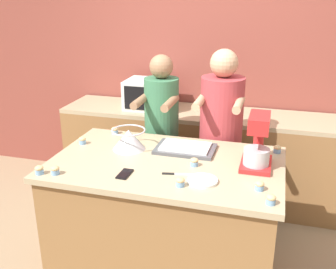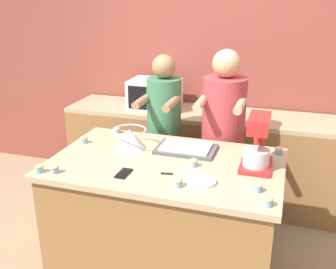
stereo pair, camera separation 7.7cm
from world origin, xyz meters
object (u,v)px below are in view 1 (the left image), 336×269
stand_mixer (258,144)px  mixing_bowl (129,139)px  cupcake_3 (39,170)px  small_plate (202,181)px  cupcake_7 (277,149)px  cupcake_5 (115,130)px  cupcake_6 (55,170)px  knife (177,174)px  baking_tray (185,148)px  cupcake_0 (82,140)px  person_left (162,138)px  cupcake_1 (180,182)px  cupcake_2 (260,186)px  cell_phone (125,174)px  cupcake_4 (271,199)px  microwave_oven (151,94)px  person_right (220,142)px  cupcake_8 (194,162)px

stand_mixer → mixing_bowl: size_ratio=1.45×
cupcake_3 → small_plate: bearing=9.8°
stand_mixer → cupcake_7: size_ratio=6.31×
cupcake_5 → cupcake_6: 0.81m
knife → cupcake_5: size_ratio=3.80×
baking_tray → cupcake_0: cupcake_0 is taller
person_left → cupcake_1: bearing=-67.4°
person_left → knife: size_ratio=7.12×
stand_mixer → cupcake_6: size_ratio=6.31×
cupcake_2 → cupcake_1: bearing=-169.9°
cell_phone → cupcake_4: cupcake_4 is taller
cupcake_4 → cupcake_6: 1.34m
stand_mixer → cupcake_2: stand_mixer is taller
baking_tray → knife: 0.41m
cupcake_5 → cupcake_1: bearing=-45.1°
baking_tray → knife: baking_tray is taller
knife → cupcake_1: cupcake_1 is taller
cupcake_3 → cupcake_0: bearing=87.9°
mixing_bowl → cell_phone: mixing_bowl is taller
small_plate → cupcake_5: (-0.86, 0.65, 0.02)m
cupcake_0 → cupcake_3: same height
stand_mixer → cupcake_4: (0.11, -0.48, -0.13)m
mixing_bowl → knife: bearing=-35.5°
microwave_oven → cupcake_3: 1.69m
cell_phone → cupcake_4: (0.91, -0.12, 0.02)m
person_right → knife: (-0.15, -0.87, 0.09)m
stand_mixer → cupcake_0: bearing=177.8°
baking_tray → cupcake_2: cupcake_2 is taller
microwave_oven → cupcake_4: size_ratio=8.44×
mixing_bowl → cupcake_8: mixing_bowl is taller
person_right → mixing_bowl: (-0.60, -0.55, 0.17)m
stand_mixer → cupcake_8: 0.43m
person_left → mixing_bowl: person_left is taller
cell_phone → cupcake_3: bearing=-165.1°
knife → cupcake_6: 0.78m
person_left → cupcake_4: (0.96, -1.09, 0.14)m
small_plate → cell_phone: bearing=-175.8°
baking_tray → knife: (0.04, -0.40, -0.02)m
baking_tray → cupcake_5: size_ratio=7.49×
mixing_bowl → knife: 0.56m
cell_phone → cupcake_7: 1.13m
mixing_bowl → cupcake_5: 0.36m
mixing_bowl → cupcake_7: size_ratio=4.36×
cupcake_4 → cupcake_6: (-1.34, 0.01, 0.00)m
small_plate → cupcake_7: bearing=54.4°
person_right → cupcake_2: (0.37, -0.94, 0.12)m
cupcake_0 → cupcake_1: size_ratio=1.00×
small_plate → person_right: bearing=91.8°
stand_mixer → cupcake_4: 0.51m
baking_tray → cupcake_1: cupcake_1 is taller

